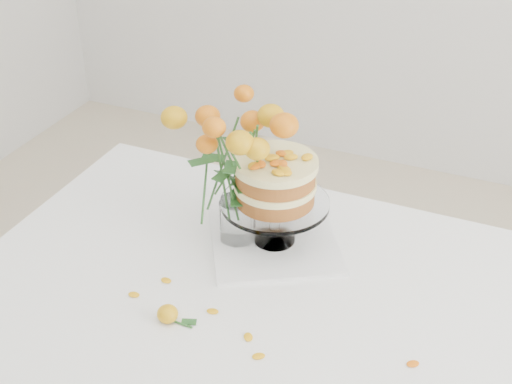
% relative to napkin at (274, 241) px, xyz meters
% --- Properties ---
extents(table, '(1.43, 0.93, 0.76)m').
position_rel_napkin_xyz_m(table, '(0.09, -0.18, -0.09)').
color(table, tan).
rests_on(table, ground).
extents(napkin, '(0.41, 0.41, 0.01)m').
position_rel_napkin_xyz_m(napkin, '(0.00, 0.00, 0.00)').
color(napkin, white).
rests_on(napkin, table).
extents(cake_stand, '(0.25, 0.25, 0.23)m').
position_rel_napkin_xyz_m(cake_stand, '(0.00, -0.00, 0.16)').
color(cake_stand, white).
rests_on(cake_stand, napkin).
extents(rose_vase, '(0.32, 0.32, 0.43)m').
position_rel_napkin_xyz_m(rose_vase, '(-0.08, -0.03, 0.25)').
color(rose_vase, white).
rests_on(rose_vase, table).
extents(loose_rose_near, '(0.08, 0.04, 0.04)m').
position_rel_napkin_xyz_m(loose_rose_near, '(-0.10, -0.34, 0.01)').
color(loose_rose_near, orange).
rests_on(loose_rose_near, table).
extents(stray_petal_a, '(0.03, 0.02, 0.00)m').
position_rel_napkin_xyz_m(stray_petal_a, '(-0.03, -0.28, -0.00)').
color(stray_petal_a, '#F3A90F').
rests_on(stray_petal_a, table).
extents(stray_petal_b, '(0.03, 0.02, 0.00)m').
position_rel_napkin_xyz_m(stray_petal_b, '(0.07, -0.32, -0.00)').
color(stray_petal_b, '#F3A90F').
rests_on(stray_petal_b, table).
extents(stray_petal_c, '(0.03, 0.02, 0.00)m').
position_rel_napkin_xyz_m(stray_petal_c, '(0.11, -0.36, -0.00)').
color(stray_petal_c, '#F3A90F').
rests_on(stray_petal_c, table).
extents(stray_petal_d, '(0.03, 0.02, 0.00)m').
position_rel_napkin_xyz_m(stray_petal_d, '(-0.17, -0.23, -0.00)').
color(stray_petal_d, '#F3A90F').
rests_on(stray_petal_d, table).
extents(stray_petal_e, '(0.03, 0.02, 0.00)m').
position_rel_napkin_xyz_m(stray_petal_e, '(-0.21, -0.30, -0.00)').
color(stray_petal_e, '#F3A90F').
rests_on(stray_petal_e, table).
extents(stray_petal_f, '(0.03, 0.02, 0.00)m').
position_rel_napkin_xyz_m(stray_petal_f, '(0.39, -0.26, -0.00)').
color(stray_petal_f, '#F3A90F').
rests_on(stray_petal_f, table).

